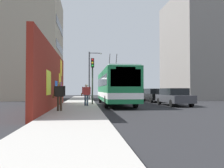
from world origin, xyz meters
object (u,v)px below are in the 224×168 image
at_px(pedestrian_near_wall, 59,94).
at_px(city_bus, 115,86).
at_px(parked_car_red, 141,94).
at_px(parked_car_black, 154,95).
at_px(pedestrian_at_curb, 86,93).
at_px(street_lamp, 91,72).
at_px(parked_car_dark_gray, 174,96).
at_px(traffic_light, 92,73).

bearing_deg(pedestrian_near_wall, city_bus, -32.06).
xyz_separation_m(city_bus, parked_car_red, (10.42, -5.20, -0.99)).
bearing_deg(pedestrian_near_wall, parked_car_black, -40.14).
bearing_deg(pedestrian_at_curb, parked_car_black, -48.52).
relative_size(parked_car_red, street_lamp, 0.69).
distance_m(parked_car_red, street_lamp, 7.92).
distance_m(parked_car_dark_gray, parked_car_black, 5.92).
height_order(city_bus, parked_car_black, city_bus).
distance_m(parked_car_black, pedestrian_near_wall, 14.88).
height_order(parked_car_dark_gray, pedestrian_at_curb, pedestrian_at_curb).
height_order(parked_car_dark_gray, parked_car_black, same).
distance_m(pedestrian_near_wall, pedestrian_at_curb, 4.68).
height_order(parked_car_red, pedestrian_near_wall, pedestrian_near_wall).
bearing_deg(pedestrian_at_curb, street_lamp, -3.19).
distance_m(parked_car_red, pedestrian_near_wall, 19.89).
height_order(parked_car_red, traffic_light, traffic_light).
bearing_deg(parked_car_black, parked_car_red, 0.00).
bearing_deg(street_lamp, parked_car_black, -124.86).
distance_m(parked_car_dark_gray, pedestrian_at_curb, 8.00).
xyz_separation_m(city_bus, street_lamp, (9.41, 2.05, 2.04)).
relative_size(parked_car_black, pedestrian_near_wall, 2.57).
xyz_separation_m(parked_car_dark_gray, parked_car_red, (11.97, 0.00, -0.00)).
xyz_separation_m(city_bus, parked_car_dark_gray, (-1.55, -5.20, -0.99)).
distance_m(pedestrian_at_curb, traffic_light, 2.63).
distance_m(parked_car_black, street_lamp, 9.34).
bearing_deg(city_bus, parked_car_dark_gray, -106.64).
bearing_deg(pedestrian_near_wall, parked_car_red, -28.82).
distance_m(city_bus, parked_car_red, 11.69).
distance_m(city_bus, parked_car_black, 6.86).
relative_size(parked_car_black, pedestrian_at_curb, 2.58).
relative_size(pedestrian_near_wall, pedestrian_at_curb, 1.00).
height_order(parked_car_dark_gray, street_lamp, street_lamp).
relative_size(pedestrian_at_curb, street_lamp, 0.27).
height_order(parked_car_red, street_lamp, street_lamp).
bearing_deg(parked_car_black, city_bus, 129.99).
distance_m(parked_car_red, traffic_light, 13.56).
height_order(pedestrian_at_curb, traffic_light, traffic_light).
bearing_deg(city_bus, street_lamp, 12.27).
xyz_separation_m(pedestrian_near_wall, traffic_light, (6.23, -2.24, 1.77)).
bearing_deg(traffic_light, parked_car_red, -33.27).
bearing_deg(street_lamp, traffic_light, 179.42).
xyz_separation_m(parked_car_dark_gray, pedestrian_near_wall, (-5.45, 9.59, 0.35)).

